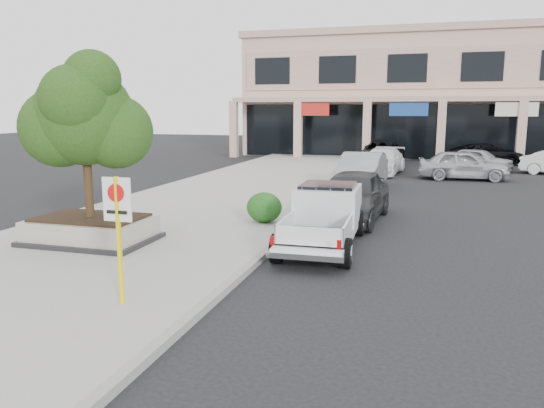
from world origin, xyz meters
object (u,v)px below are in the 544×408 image
(curb_car_a, at_px, (352,195))
(curb_car_c, at_px, (382,161))
(lot_car_e, at_px, (478,159))
(no_parking_sign, at_px, (118,223))
(planter_tree, at_px, (92,117))
(pickup_truck, at_px, (323,218))
(curb_car_b, at_px, (361,171))
(curb_car_d, at_px, (382,154))
(lot_car_d, at_px, (488,154))
(planter, at_px, (91,230))
(lot_car_a, at_px, (463,165))

(curb_car_a, height_order, curb_car_c, curb_car_a)
(curb_car_c, height_order, lot_car_e, curb_car_c)
(no_parking_sign, relative_size, curb_car_a, 0.47)
(planter_tree, height_order, no_parking_sign, planter_tree)
(pickup_truck, xyz_separation_m, curb_car_b, (-0.30, 10.65, 0.04))
(planter_tree, bearing_deg, pickup_truck, 14.71)
(pickup_truck, bearing_deg, curb_car_d, 88.87)
(no_parking_sign, distance_m, curb_car_b, 16.26)
(curb_car_a, xyz_separation_m, lot_car_e, (5.20, 16.43, -0.16))
(planter_tree, relative_size, curb_car_d, 0.68)
(lot_car_d, bearing_deg, no_parking_sign, 166.59)
(planter, xyz_separation_m, planter_tree, (0.13, 0.15, 2.94))
(curb_car_a, relative_size, curb_car_c, 0.98)
(no_parking_sign, bearing_deg, lot_car_e, 72.53)
(planter, bearing_deg, pickup_truck, 15.79)
(pickup_truck, bearing_deg, curb_car_c, 87.84)
(curb_car_d, relative_size, lot_car_a, 1.29)
(curb_car_b, bearing_deg, no_parking_sign, -95.13)
(pickup_truck, height_order, curb_car_a, curb_car_a)
(lot_car_a, bearing_deg, planter_tree, 146.47)
(curb_car_d, bearing_deg, lot_car_a, -49.84)
(curb_car_a, bearing_deg, no_parking_sign, -103.13)
(no_parking_sign, relative_size, pickup_truck, 0.46)
(planter, distance_m, curb_car_a, 8.18)
(curb_car_b, relative_size, lot_car_a, 1.12)
(curb_car_a, bearing_deg, lot_car_e, 76.59)
(lot_car_d, bearing_deg, planter_tree, 158.38)
(planter_tree, bearing_deg, lot_car_a, 59.51)
(planter, height_order, no_parking_sign, no_parking_sign)
(curb_car_a, distance_m, curb_car_b, 6.92)
(lot_car_e, bearing_deg, curb_car_a, -173.62)
(pickup_truck, xyz_separation_m, lot_car_d, (6.42, 24.67, -0.12))
(planter, bearing_deg, curb_car_b, 65.65)
(no_parking_sign, bearing_deg, planter_tree, 128.64)
(planter, relative_size, lot_car_d, 0.66)
(planter, bearing_deg, lot_car_e, 62.60)
(planter, distance_m, lot_car_e, 24.60)
(planter_tree, distance_m, no_parking_sign, 5.32)
(planter, distance_m, curb_car_d, 23.23)
(curb_car_a, relative_size, lot_car_a, 1.08)
(curb_car_d, bearing_deg, lot_car_e, -7.71)
(curb_car_c, bearing_deg, lot_car_a, -11.22)
(planter_tree, bearing_deg, curb_car_d, 76.20)
(lot_car_a, height_order, lot_car_e, lot_car_a)
(no_parking_sign, bearing_deg, pickup_truck, 64.31)
(curb_car_b, bearing_deg, lot_car_d, 67.43)
(curb_car_c, bearing_deg, curb_car_b, -87.22)
(lot_car_d, distance_m, lot_car_e, 4.59)
(curb_car_b, bearing_deg, planter_tree, -111.06)
(lot_car_a, bearing_deg, lot_car_d, -16.00)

